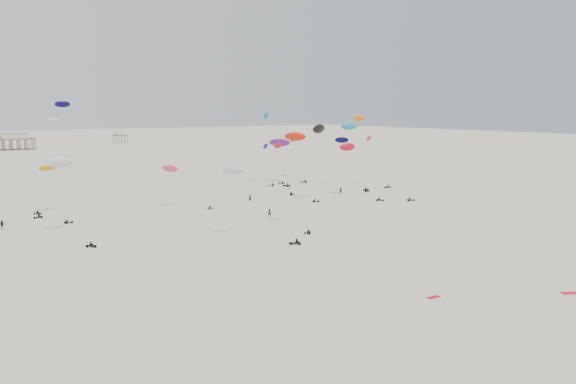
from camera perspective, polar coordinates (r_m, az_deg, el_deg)
ground_plane at (r=212.35m, az=-17.28°, el=1.81°), size 900.00×900.00×0.00m
pavilion_main at (r=356.20m, az=-26.02°, el=4.56°), size 21.00×13.00×9.80m
pavilion_small at (r=401.26m, az=-16.70°, el=5.30°), size 9.00×7.00×8.00m
rig_0 at (r=150.05m, az=6.61°, el=3.66°), size 5.02×14.77×16.95m
rig_1 at (r=158.41m, az=-0.44°, el=2.68°), size 7.39×15.98×18.32m
rig_2 at (r=100.24m, az=-3.79°, el=0.13°), size 8.76×14.60×16.91m
rig_3 at (r=173.25m, az=-2.15°, el=3.85°), size 3.99×8.87×12.90m
rig_4 at (r=136.64m, az=-23.41°, el=1.44°), size 6.15×4.20×11.17m
rig_5 at (r=109.91m, az=0.98°, el=3.89°), size 5.98×11.46×19.29m
rig_6 at (r=110.32m, az=-21.66°, el=1.39°), size 4.76×17.28×19.08m
rig_7 at (r=127.63m, az=-21.77°, el=4.44°), size 5.03×11.31×25.37m
rig_8 at (r=176.07m, az=-2.10°, el=7.24°), size 5.86×9.39×22.67m
rig_9 at (r=139.20m, az=-23.05°, el=4.30°), size 9.91×15.23×23.68m
rig_10 at (r=159.34m, az=6.57°, el=5.38°), size 8.00×4.72×19.45m
rig_11 at (r=146.83m, az=8.96°, el=4.73°), size 9.54×14.74×24.23m
rig_12 at (r=167.02m, az=6.06°, el=4.13°), size 5.81×17.22×19.12m
rig_13 at (r=171.46m, az=8.65°, el=4.28°), size 4.64×11.59×15.95m
rig_14 at (r=141.84m, az=3.12°, el=5.64°), size 6.51×5.17×19.50m
rig_15 at (r=176.67m, az=-0.79°, el=4.61°), size 8.77×14.77×15.79m
rig_16 at (r=134.45m, az=-11.22°, el=1.69°), size 9.44×10.94×12.59m
rig_17 at (r=189.14m, az=0.69°, el=4.83°), size 9.78×18.92×19.39m
spectator_0 at (r=121.54m, az=-1.90°, el=-2.54°), size 0.93×0.78×2.17m
spectator_1 at (r=154.40m, az=5.40°, el=-0.21°), size 1.18×1.03×2.09m
spectator_2 at (r=122.43m, az=-27.04°, el=-3.40°), size 1.42×1.02×2.16m
spectator_3 at (r=141.98m, az=-3.88°, el=-0.96°), size 0.91×0.89×2.08m
grounded_kite_a at (r=80.71m, az=26.75°, el=-9.18°), size 2.36×1.85×0.08m
grounded_kite_b at (r=73.13m, az=14.56°, el=-10.32°), size 1.85×0.85×0.07m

